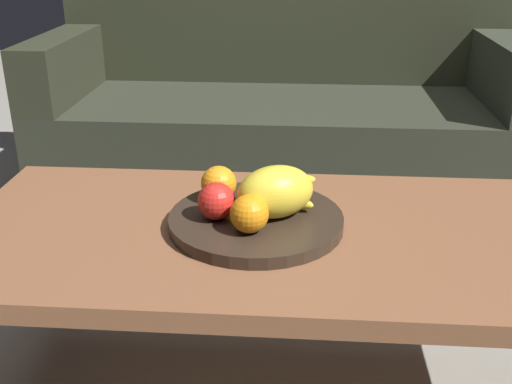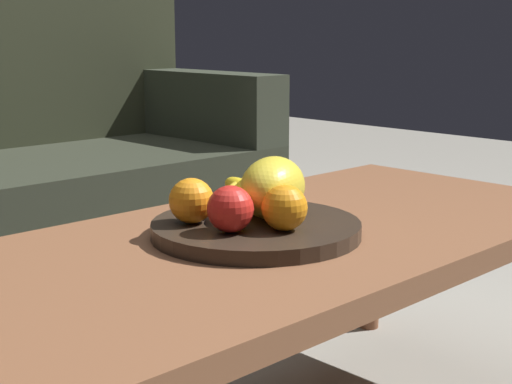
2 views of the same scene
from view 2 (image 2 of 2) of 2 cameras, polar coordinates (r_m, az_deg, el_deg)
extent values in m
cube|color=brown|center=(1.30, 1.70, -3.85)|extent=(1.29, 0.60, 0.04)
cylinder|color=brown|center=(1.97, 8.59, -4.80)|extent=(0.05, 0.05, 0.38)
cube|color=#2E3427|center=(2.57, -4.29, 6.55)|extent=(0.14, 0.70, 0.22)
cylinder|color=#2F231A|center=(1.27, 0.00, -2.76)|extent=(0.35, 0.35, 0.03)
ellipsoid|color=yellow|center=(1.28, 1.26, 0.34)|extent=(0.19, 0.16, 0.10)
sphere|color=orange|center=(1.25, -4.85, -0.66)|extent=(0.07, 0.07, 0.07)
sphere|color=orange|center=(1.20, 2.14, -1.18)|extent=(0.07, 0.07, 0.07)
sphere|color=red|center=(1.19, -1.93, -1.28)|extent=(0.07, 0.07, 0.07)
ellipsoid|color=yellow|center=(1.33, -0.43, -0.79)|extent=(0.12, 0.14, 0.03)
ellipsoid|color=yellow|center=(1.32, -0.06, -0.82)|extent=(0.15, 0.10, 0.03)
ellipsoid|color=yellow|center=(1.33, -0.71, 0.45)|extent=(0.15, 0.08, 0.03)
ellipsoid|color=yellow|center=(1.30, -1.11, 0.20)|extent=(0.09, 0.15, 0.03)
camera|label=1|loc=(0.99, 62.12, 18.70)|focal=43.11mm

